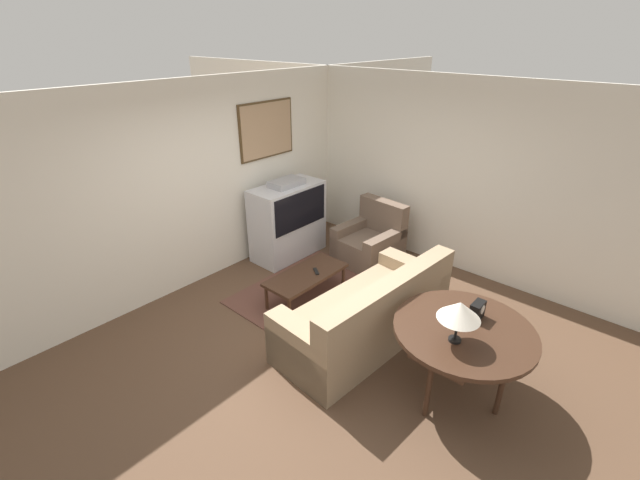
{
  "coord_description": "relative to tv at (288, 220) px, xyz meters",
  "views": [
    {
      "loc": [
        -2.92,
        -2.65,
        3.2
      ],
      "look_at": [
        0.8,
        0.66,
        0.75
      ],
      "focal_mm": 24.0,
      "sensor_mm": 36.0,
      "label": 1
    }
  ],
  "objects": [
    {
      "name": "wall_right",
      "position": [
        1.4,
        -1.71,
        0.77
      ],
      "size": [
        0.06,
        12.0,
        2.7
      ],
      "color": "silver",
      "rests_on": "ground_plane"
    },
    {
      "name": "coffee_table",
      "position": [
        -0.73,
        -1.07,
        -0.24
      ],
      "size": [
        1.12,
        0.51,
        0.39
      ],
      "color": "#3D2619",
      "rests_on": "ground_plane"
    },
    {
      "name": "couch",
      "position": [
        -0.88,
        -2.15,
        -0.26
      ],
      "size": [
        2.15,
        1.04,
        0.91
      ],
      "rotation": [
        0.0,
        0.0,
        3.08
      ],
      "color": "#9E8466",
      "rests_on": "ground_plane"
    },
    {
      "name": "wall_back",
      "position": [
        -1.22,
        0.42,
        0.78
      ],
      "size": [
        12.0,
        0.1,
        2.7
      ],
      "color": "silver",
      "rests_on": "ground_plane"
    },
    {
      "name": "area_rug",
      "position": [
        -0.59,
        -1.09,
        -0.58
      ],
      "size": [
        1.94,
        1.6,
        0.01
      ],
      "color": "brown",
      "rests_on": "ground_plane"
    },
    {
      "name": "table_lamp",
      "position": [
        -1.16,
        -3.26,
        0.49
      ],
      "size": [
        0.37,
        0.37,
        0.4
      ],
      "color": "black",
      "rests_on": "console_table"
    },
    {
      "name": "mantel_clock",
      "position": [
        -0.71,
        -3.26,
        0.26
      ],
      "size": [
        0.18,
        0.1,
        0.17
      ],
      "color": "black",
      "rests_on": "console_table"
    },
    {
      "name": "ground_plane",
      "position": [
        -1.23,
        -1.71,
        -0.58
      ],
      "size": [
        12.0,
        12.0,
        0.0
      ],
      "primitive_type": "plane",
      "color": "brown"
    },
    {
      "name": "tv",
      "position": [
        0.0,
        0.0,
        0.0
      ],
      "size": [
        1.14,
        0.57,
        1.23
      ],
      "color": "silver",
      "rests_on": "ground_plane"
    },
    {
      "name": "console_table",
      "position": [
        -0.94,
        -3.26,
        0.11
      ],
      "size": [
        1.28,
        1.28,
        0.76
      ],
      "color": "#3D2619",
      "rests_on": "ground_plane"
    },
    {
      "name": "remote",
      "position": [
        -0.62,
        -1.14,
        -0.19
      ],
      "size": [
        0.13,
        0.16,
        0.02
      ],
      "color": "black",
      "rests_on": "coffee_table"
    },
    {
      "name": "armchair",
      "position": [
        0.68,
        -1.07,
        -0.29
      ],
      "size": [
        0.9,
        0.87,
        0.91
      ],
      "rotation": [
        0.0,
        0.0,
        -1.65
      ],
      "color": "brown",
      "rests_on": "ground_plane"
    }
  ]
}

